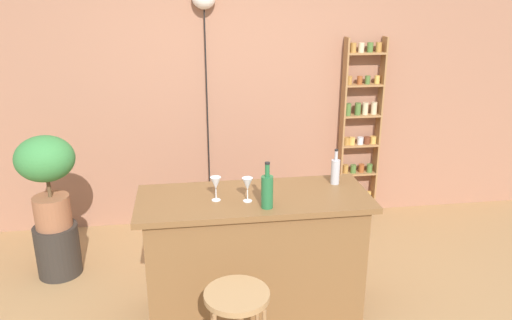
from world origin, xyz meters
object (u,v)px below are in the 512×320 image
Objects in this scene: wine_glass_left at (247,185)px; wine_glass_center at (216,184)px; spice_shelf at (360,129)px; plant_stool at (58,250)px; bottle_wine_red at (267,191)px; pendant_globe_light at (204,1)px; potted_plant at (47,172)px; bottle_vinegar at (335,171)px; bar_stool at (237,315)px.

wine_glass_left and wine_glass_center have the same top height.
spice_shelf is 11.10× the size of wine_glass_left.
plant_stool is (-2.81, -0.77, -0.71)m from spice_shelf.
wine_glass_left is 1.00× the size of wine_glass_center.
bottle_wine_red is 1.87× the size of wine_glass_center.
wine_glass_center is (-1.54, -1.55, 0.11)m from spice_shelf.
wine_glass_left is 0.07× the size of pendant_globe_light.
spice_shelf is 2.10m from bottle_wine_red.
pendant_globe_light is (0.03, 1.57, 1.11)m from wine_glass_center.
bottle_wine_red reaches higher than wine_glass_left.
potted_plant is 4.62× the size of wine_glass_left.
plant_stool is 0.57× the size of potted_plant.
plant_stool is 1.66× the size of bottle_vinegar.
wine_glass_left is (-0.11, 0.12, 0.00)m from bottle_wine_red.
bottle_vinegar reaches higher than wine_glass_center.
bottle_wine_red is at bearing -125.67° from spice_shelf.
bottle_vinegar is at bearing -15.82° from potted_plant.
spice_shelf reaches higher than bottle_wine_red.
pendant_globe_light is at bearing 88.89° from wine_glass_center.
bar_stool is 2.68m from spice_shelf.
bottle_vinegar is at bearing -15.82° from plant_stool.
wine_glass_left is at bearing 133.57° from bottle_wine_red.
bottle_vinegar is (-0.68, -1.37, 0.09)m from spice_shelf.
bar_stool is 3.80× the size of wine_glass_center.
pendant_globe_light reaches higher than potted_plant.
bottle_wine_red is at bearing -30.77° from plant_stool.
bottle_vinegar is at bearing 31.52° from bottle_wine_red.
bar_stool is 0.27× the size of pendant_globe_light.
spice_shelf reaches higher than plant_stool.
plant_stool is 2.46m from pendant_globe_light.
potted_plant is 4.62× the size of wine_glass_center.
bottle_wine_red is at bearing -80.66° from pendant_globe_light.
spice_shelf is 7.02× the size of bottle_vinegar.
spice_shelf is 2.08m from wine_glass_left.
bottle_vinegar is (2.13, -0.60, 0.80)m from plant_stool.
bottle_vinegar is at bearing 18.46° from wine_glass_left.
wine_glass_center is at bearing 95.81° from bar_stool.
pendant_globe_light is (1.30, 0.79, 1.93)m from plant_stool.
pendant_globe_light reaches higher than bar_stool.
pendant_globe_light is (1.30, 0.79, 1.24)m from potted_plant.
pendant_globe_light reaches higher than bottle_vinegar.
potted_plant is at bearing -148.61° from pendant_globe_light.
bar_stool is at bearing -103.18° from wine_glass_left.
wine_glass_center is 0.07× the size of pendant_globe_light.
wine_glass_center reaches higher than bar_stool.
pendant_globe_light reaches higher than spice_shelf.
wine_glass_center is (-0.87, -0.18, 0.02)m from bottle_vinegar.
wine_glass_center is (-0.32, 0.16, 0.00)m from bottle_wine_red.
wine_glass_center is at bearing -91.11° from pendant_globe_light.
bottle_vinegar reaches higher than wine_glass_left.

